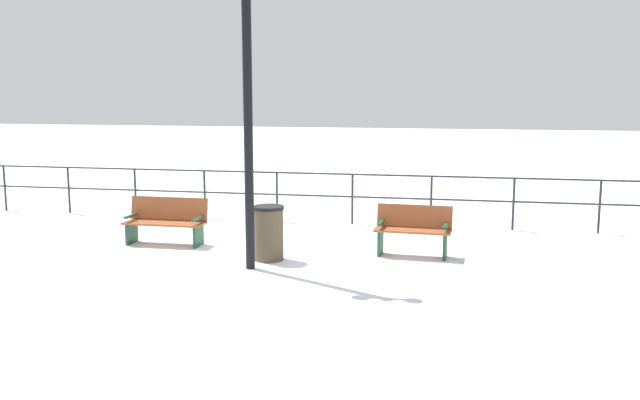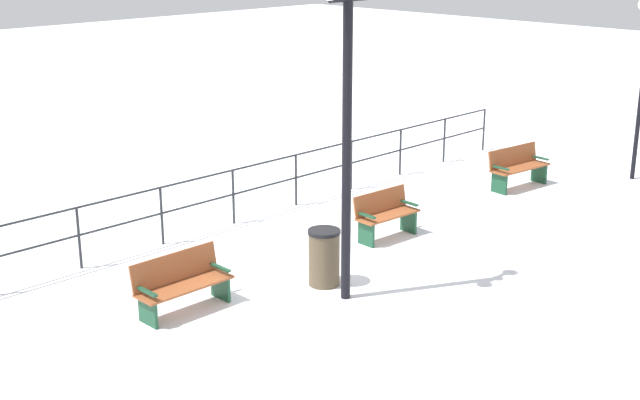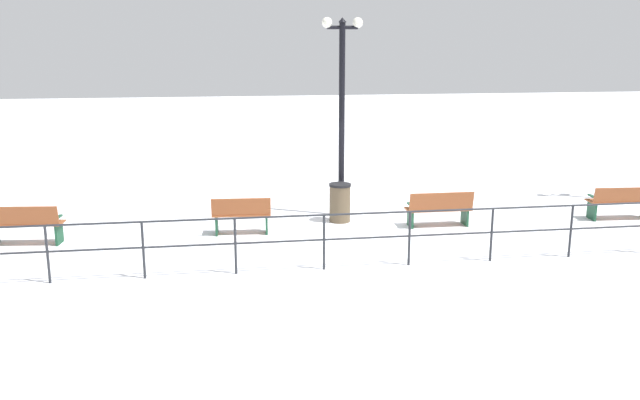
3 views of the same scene
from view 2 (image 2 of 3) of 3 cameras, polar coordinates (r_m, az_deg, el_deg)
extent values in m
plane|color=white|center=(15.24, -1.68, -4.60)|extent=(80.00, 80.00, 0.00)
cube|color=brown|center=(13.64, -8.85, -5.60)|extent=(0.51, 1.58, 0.04)
cube|color=brown|center=(13.74, -9.52, -4.36)|extent=(0.12, 1.58, 0.45)
cube|color=#19472D|center=(13.37, -11.21, -7.21)|extent=(0.45, 0.05, 0.42)
cube|color=#19472D|center=(14.10, -6.54, -5.66)|extent=(0.45, 0.05, 0.42)
cube|color=#19472D|center=(13.23, -11.25, -5.92)|extent=(0.45, 0.07, 0.04)
cube|color=#19472D|center=(13.96, -6.53, -4.42)|extent=(0.45, 0.07, 0.04)
cube|color=brown|center=(16.64, 4.49, -0.99)|extent=(0.52, 1.38, 0.04)
cube|color=brown|center=(16.72, 3.95, -0.08)|extent=(0.19, 1.36, 0.41)
cube|color=#19472D|center=(16.32, 3.05, -2.21)|extent=(0.40, 0.07, 0.48)
cube|color=#19472D|center=(17.11, 5.82, -1.34)|extent=(0.40, 0.07, 0.48)
cube|color=#19472D|center=(16.19, 3.12, -1.03)|extent=(0.40, 0.09, 0.04)
cube|color=#19472D|center=(16.99, 5.91, -0.21)|extent=(0.40, 0.09, 0.04)
cube|color=brown|center=(20.41, 12.99, 2.08)|extent=(0.64, 1.66, 0.04)
cube|color=brown|center=(20.49, 12.51, 2.85)|extent=(0.28, 1.62, 0.43)
cube|color=#19472D|center=(19.94, 11.67, 1.09)|extent=(0.43, 0.10, 0.48)
cube|color=#19472D|center=(21.01, 14.16, 1.75)|extent=(0.43, 0.10, 0.48)
cube|color=#19472D|center=(19.83, 11.77, 2.07)|extent=(0.43, 0.12, 0.04)
cube|color=#19472D|center=(20.91, 14.27, 2.69)|extent=(0.43, 0.12, 0.04)
cylinder|color=black|center=(13.35, 1.76, 3.15)|extent=(0.15, 0.15, 4.84)
cylinder|color=#26282D|center=(15.68, -15.51, -2.44)|extent=(0.05, 0.05, 1.11)
cylinder|color=#26282D|center=(16.53, -10.33, -1.05)|extent=(0.05, 0.05, 1.11)
cylinder|color=#26282D|center=(17.51, -5.70, 0.20)|extent=(0.05, 0.05, 1.11)
cylinder|color=#26282D|center=(18.60, -1.59, 1.30)|extent=(0.05, 0.05, 1.11)
cylinder|color=#26282D|center=(19.78, 2.06, 2.28)|extent=(0.05, 0.05, 1.11)
cylinder|color=#26282D|center=(21.04, 5.29, 3.13)|extent=(0.05, 0.05, 1.11)
cylinder|color=#26282D|center=(22.36, 8.14, 3.88)|extent=(0.05, 0.05, 1.11)
cylinder|color=#26282D|center=(23.73, 10.68, 4.53)|extent=(0.05, 0.05, 1.11)
cylinder|color=#26282D|center=(16.85, -8.03, 1.39)|extent=(0.04, 19.02, 0.04)
cylinder|color=#26282D|center=(16.99, -7.96, -0.23)|extent=(0.04, 19.02, 0.04)
cylinder|color=brown|center=(14.47, 0.27, -3.89)|extent=(0.52, 0.52, 0.90)
cylinder|color=black|center=(14.30, 0.27, -2.09)|extent=(0.55, 0.55, 0.06)
camera|label=1|loc=(13.20, 52.25, -1.31)|focal=38.84mm
camera|label=3|loc=(28.42, -19.37, 13.83)|focal=37.73mm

